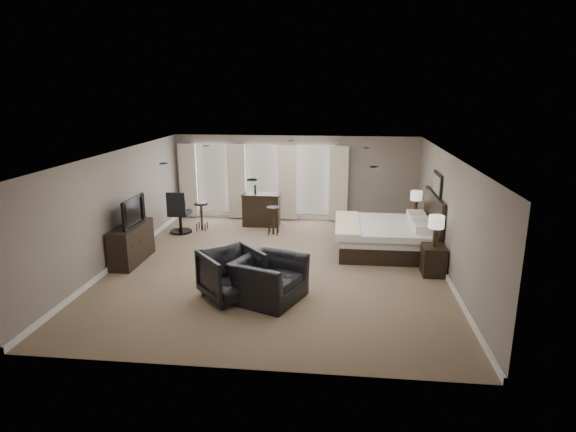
# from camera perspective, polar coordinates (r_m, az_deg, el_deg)

# --- Properties ---
(room) EXTENTS (7.60, 8.60, 2.64)m
(room) POSITION_cam_1_polar(r_m,az_deg,el_deg) (10.79, -1.29, 0.52)
(room) COLOR #735F49
(room) RESTS_ON ground
(window_bay) EXTENTS (5.25, 0.20, 2.30)m
(window_bay) POSITION_cam_1_polar(r_m,az_deg,el_deg) (14.92, -3.04, 4.14)
(window_bay) COLOR silver
(window_bay) RESTS_ON room
(bed) EXTENTS (2.35, 2.24, 1.50)m
(bed) POSITION_cam_1_polar(r_m,az_deg,el_deg) (12.18, 11.69, -0.80)
(bed) COLOR silver
(bed) RESTS_ON ground
(nightstand_near) EXTENTS (0.49, 0.60, 0.65)m
(nightstand_near) POSITION_cam_1_polar(r_m,az_deg,el_deg) (11.06, 16.84, -5.05)
(nightstand_near) COLOR black
(nightstand_near) RESTS_ON ground
(nightstand_far) EXTENTS (0.47, 0.57, 0.62)m
(nightstand_far) POSITION_cam_1_polar(r_m,az_deg,el_deg) (13.79, 14.74, -1.03)
(nightstand_far) COLOR black
(nightstand_far) RESTS_ON ground
(lamp_near) EXTENTS (0.33, 0.33, 0.69)m
(lamp_near) POSITION_cam_1_polar(r_m,az_deg,el_deg) (10.86, 17.11, -1.73)
(lamp_near) COLOR beige
(lamp_near) RESTS_ON nightstand_near
(lamp_far) EXTENTS (0.31, 0.31, 0.65)m
(lamp_far) POSITION_cam_1_polar(r_m,az_deg,el_deg) (13.64, 14.91, 1.54)
(lamp_far) COLOR beige
(lamp_far) RESTS_ON nightstand_far
(wall_art) EXTENTS (0.04, 0.96, 0.56)m
(wall_art) POSITION_cam_1_polar(r_m,az_deg,el_deg) (12.12, 17.22, 3.63)
(wall_art) COLOR slate
(wall_art) RESTS_ON room
(dresser) EXTENTS (0.50, 1.55, 0.90)m
(dresser) POSITION_cam_1_polar(r_m,az_deg,el_deg) (11.90, -18.05, -3.12)
(dresser) COLOR black
(dresser) RESTS_ON ground
(tv) EXTENTS (0.66, 1.15, 0.15)m
(tv) POSITION_cam_1_polar(r_m,az_deg,el_deg) (11.75, -18.25, -0.68)
(tv) COLOR black
(tv) RESTS_ON dresser
(armchair_near) EXTENTS (1.28, 1.52, 1.13)m
(armchair_near) POSITION_cam_1_polar(r_m,az_deg,el_deg) (9.30, -2.28, -6.63)
(armchair_near) COLOR black
(armchair_near) RESTS_ON ground
(armchair_far) EXTENTS (1.42, 1.41, 1.06)m
(armchair_far) POSITION_cam_1_polar(r_m,az_deg,el_deg) (9.44, -6.75, -6.60)
(armchair_far) COLOR black
(armchair_far) RESTS_ON ground
(bar_counter) EXTENTS (1.12, 0.58, 0.98)m
(bar_counter) POSITION_cam_1_polar(r_m,az_deg,el_deg) (14.34, -3.16, 0.77)
(bar_counter) COLOR black
(bar_counter) RESTS_ON ground
(bar_stool_left) EXTENTS (0.45, 0.45, 0.82)m
(bar_stool_left) POSITION_cam_1_polar(r_m,az_deg,el_deg) (14.08, -10.20, -0.04)
(bar_stool_left) COLOR black
(bar_stool_left) RESTS_ON ground
(bar_stool_right) EXTENTS (0.45, 0.45, 0.80)m
(bar_stool_right) POSITION_cam_1_polar(r_m,az_deg,el_deg) (13.45, -1.75, -0.56)
(bar_stool_right) COLOR black
(bar_stool_right) RESTS_ON ground
(desk_chair) EXTENTS (0.63, 0.63, 1.22)m
(desk_chair) POSITION_cam_1_polar(r_m,az_deg,el_deg) (13.91, -12.70, 0.50)
(desk_chair) COLOR black
(desk_chair) RESTS_ON ground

